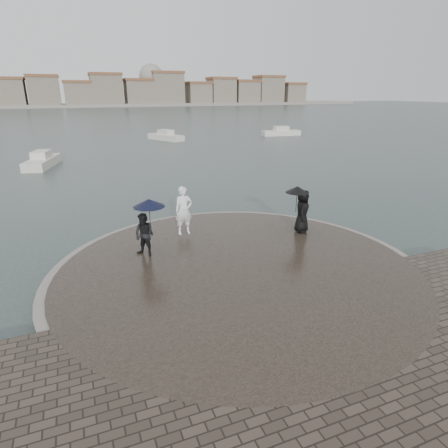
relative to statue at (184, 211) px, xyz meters
name	(u,v)px	position (x,y,z in m)	size (l,w,h in m)	color
ground	(293,335)	(0.81, -7.17, -1.35)	(400.00, 400.00, 0.00)	#2B3835
kerb_ring	(238,272)	(0.81, -3.67, -1.19)	(12.50, 12.50, 0.32)	gray
quay_tip	(238,271)	(0.81, -3.67, -1.17)	(11.90, 11.90, 0.36)	#2D261E
statue	(184,211)	(0.00, 0.00, 0.00)	(0.72, 0.47, 1.98)	white
visitor_left	(146,224)	(-1.82, -1.55, 0.17)	(1.30, 1.15, 2.04)	black
visitor_right	(301,207)	(4.54, -1.59, 0.11)	(1.23, 1.11, 1.95)	black
far_skyline	(61,92)	(-5.49, 153.54, 4.26)	(260.00, 20.00, 37.00)	gray
boats	(183,141)	(8.33, 29.34, -0.97)	(34.45, 19.55, 1.50)	silver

